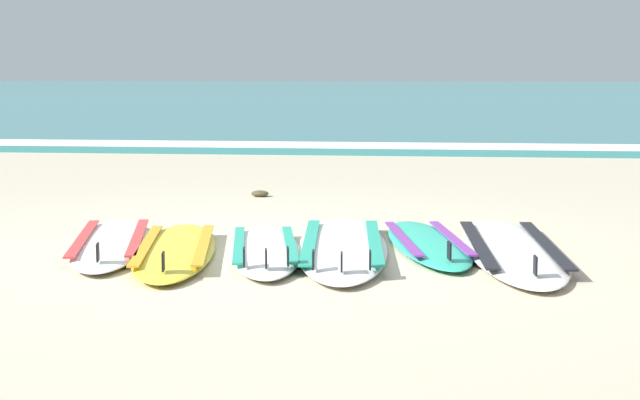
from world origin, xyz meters
name	(u,v)px	position (x,y,z in m)	size (l,w,h in m)	color
ground_plane	(247,252)	(0.00, 0.00, 0.00)	(80.00, 80.00, 0.00)	#C1B599
sea	(395,93)	(0.00, 37.27, 0.05)	(80.00, 60.00, 0.10)	teal
wave_foam_strip	(341,149)	(0.00, 7.82, 0.06)	(80.00, 1.10, 0.11)	white
surfboard_0	(110,243)	(-0.98, 0.05, 0.04)	(0.98, 2.17, 0.18)	silver
surfboard_1	(175,250)	(-0.46, -0.18, 0.04)	(0.88, 2.19, 0.18)	yellow
surfboard_2	(265,250)	(0.14, -0.11, 0.04)	(0.81, 1.98, 0.18)	white
surfboard_3	(342,247)	(0.65, 0.06, 0.04)	(0.80, 2.50, 0.18)	white
surfboard_4	(427,243)	(1.24, 0.26, 0.04)	(0.81, 1.98, 0.18)	#2DB793
surfboard_5	(511,249)	(1.80, 0.10, 0.04)	(0.75, 2.55, 0.18)	silver
seaweed_clump_near_shoreline	(260,194)	(-0.38, 2.83, 0.03)	(0.17, 0.14, 0.06)	#4C4228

